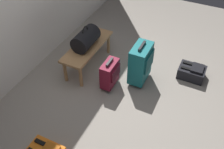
{
  "coord_description": "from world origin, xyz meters",
  "views": [
    {
      "loc": [
        -2.17,
        -0.85,
        2.64
      ],
      "look_at": [
        0.17,
        0.27,
        0.25
      ],
      "focal_mm": 41.01,
      "sensor_mm": 36.0,
      "label": 1
    }
  ],
  "objects_px": {
    "cell_phone": "(95,32)",
    "suitcase_upright_teal": "(141,63)",
    "backpack_dark": "(192,72)",
    "bench": "(88,48)",
    "suitcase_small_burgundy": "(110,73)",
    "duffel_bag_black": "(86,39)"
  },
  "relations": [
    {
      "from": "suitcase_small_burgundy",
      "to": "bench",
      "type": "bearing_deg",
      "value": 62.51
    },
    {
      "from": "cell_phone",
      "to": "suitcase_upright_teal",
      "type": "relative_size",
      "value": 0.22
    },
    {
      "from": "bench",
      "to": "duffel_bag_black",
      "type": "xyz_separation_m",
      "value": [
        -0.03,
        0.0,
        0.19
      ]
    },
    {
      "from": "suitcase_small_burgundy",
      "to": "backpack_dark",
      "type": "relative_size",
      "value": 1.21
    },
    {
      "from": "cell_phone",
      "to": "bench",
      "type": "bearing_deg",
      "value": -171.29
    },
    {
      "from": "bench",
      "to": "suitcase_upright_teal",
      "type": "relative_size",
      "value": 1.56
    },
    {
      "from": "suitcase_upright_teal",
      "to": "backpack_dark",
      "type": "height_order",
      "value": "suitcase_upright_teal"
    },
    {
      "from": "duffel_bag_black",
      "to": "backpack_dark",
      "type": "distance_m",
      "value": 1.64
    },
    {
      "from": "suitcase_upright_teal",
      "to": "suitcase_small_burgundy",
      "type": "bearing_deg",
      "value": 131.18
    },
    {
      "from": "cell_phone",
      "to": "backpack_dark",
      "type": "height_order",
      "value": "cell_phone"
    },
    {
      "from": "duffel_bag_black",
      "to": "backpack_dark",
      "type": "bearing_deg",
      "value": -72.88
    },
    {
      "from": "bench",
      "to": "suitcase_small_burgundy",
      "type": "xyz_separation_m",
      "value": [
        -0.26,
        -0.5,
        -0.09
      ]
    },
    {
      "from": "bench",
      "to": "backpack_dark",
      "type": "height_order",
      "value": "bench"
    },
    {
      "from": "suitcase_small_burgundy",
      "to": "backpack_dark",
      "type": "xyz_separation_m",
      "value": [
        0.7,
        -1.01,
        -0.15
      ]
    },
    {
      "from": "suitcase_upright_teal",
      "to": "backpack_dark",
      "type": "distance_m",
      "value": 0.82
    },
    {
      "from": "backpack_dark",
      "to": "bench",
      "type": "bearing_deg",
      "value": 106.24
    },
    {
      "from": "suitcase_upright_teal",
      "to": "backpack_dark",
      "type": "bearing_deg",
      "value": -58.92
    },
    {
      "from": "cell_phone",
      "to": "suitcase_upright_teal",
      "type": "bearing_deg",
      "value": -109.58
    },
    {
      "from": "suitcase_upright_teal",
      "to": "backpack_dark",
      "type": "xyz_separation_m",
      "value": [
        0.41,
        -0.68,
        -0.24
      ]
    },
    {
      "from": "bench",
      "to": "cell_phone",
      "type": "relative_size",
      "value": 6.94
    },
    {
      "from": "suitcase_upright_teal",
      "to": "duffel_bag_black",
      "type": "bearing_deg",
      "value": 94.02
    },
    {
      "from": "duffel_bag_black",
      "to": "suitcase_upright_teal",
      "type": "distance_m",
      "value": 0.86
    }
  ]
}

